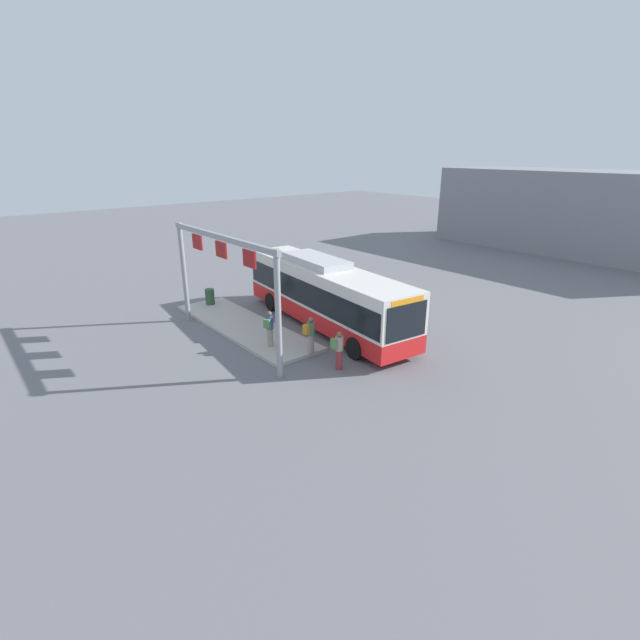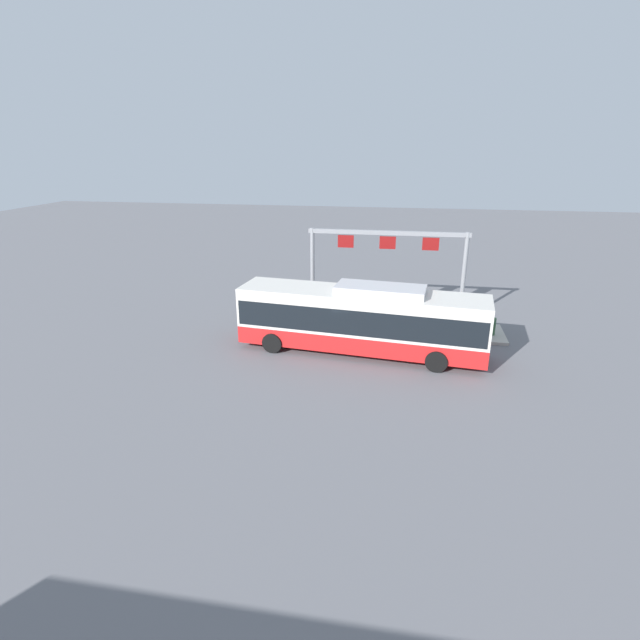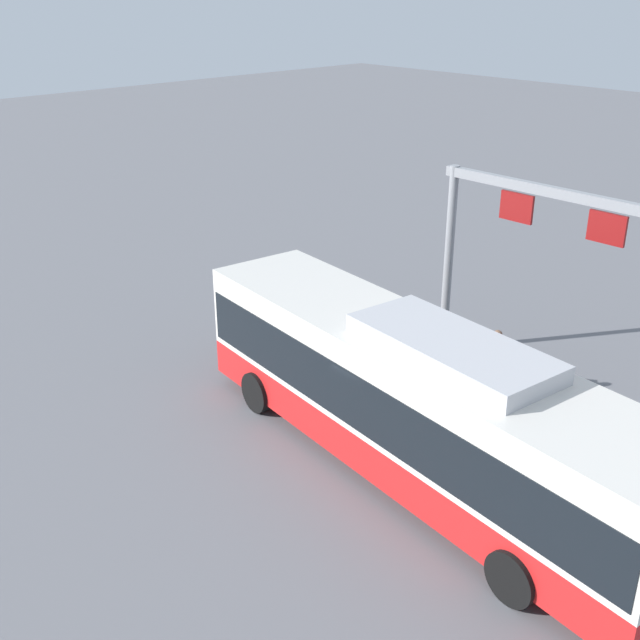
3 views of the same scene
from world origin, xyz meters
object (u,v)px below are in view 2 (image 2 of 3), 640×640
trash_bin (490,326)px  person_waiting_near (319,310)px  person_boarding (288,312)px  bus_main (361,317)px  person_waiting_mid (353,306)px

trash_bin → person_waiting_near: bearing=1.1°
person_boarding → person_waiting_near: size_ratio=1.00×
bus_main → person_waiting_near: 4.03m
bus_main → person_boarding: size_ratio=7.23×
bus_main → person_waiting_near: bearing=-43.2°
bus_main → person_waiting_mid: bearing=-72.4°
bus_main → person_waiting_mid: 4.10m
person_waiting_mid → trash_bin: person_waiting_mid is taller
bus_main → person_boarding: 5.25m
trash_bin → bus_main: bearing=25.7°
trash_bin → person_waiting_mid: bearing=-5.9°
bus_main → trash_bin: 7.42m
person_waiting_near → trash_bin: 9.18m
bus_main → trash_bin: bus_main is taller
bus_main → trash_bin: (-6.60, -3.18, -1.20)m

